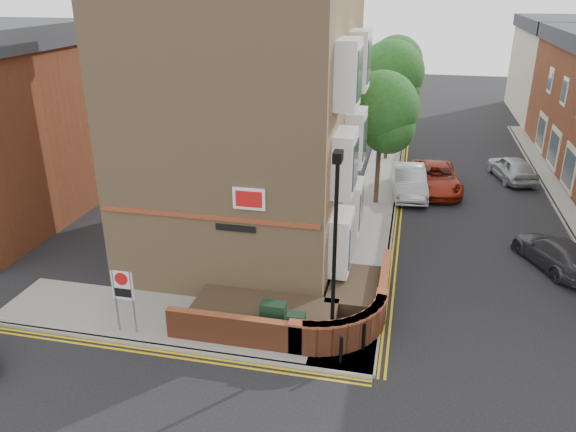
{
  "coord_description": "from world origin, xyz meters",
  "views": [
    {
      "loc": [
        3.49,
        -13.45,
        10.68
      ],
      "look_at": [
        -0.42,
        4.0,
        3.19
      ],
      "focal_mm": 35.0,
      "sensor_mm": 36.0,
      "label": 1
    }
  ],
  "objects_px": {
    "silver_car_near": "(409,181)",
    "zone_sign": "(123,290)",
    "lamppost": "(335,253)",
    "utility_cabinet_large": "(273,319)"
  },
  "relations": [
    {
      "from": "lamppost",
      "to": "utility_cabinet_large",
      "type": "relative_size",
      "value": 5.25
    },
    {
      "from": "utility_cabinet_large",
      "to": "silver_car_near",
      "type": "relative_size",
      "value": 0.25
    },
    {
      "from": "utility_cabinet_large",
      "to": "silver_car_near",
      "type": "xyz_separation_m",
      "value": [
        3.9,
        14.47,
        0.06
      ]
    },
    {
      "from": "lamppost",
      "to": "utility_cabinet_large",
      "type": "xyz_separation_m",
      "value": [
        -1.9,
        0.1,
        -2.62
      ]
    },
    {
      "from": "lamppost",
      "to": "zone_sign",
      "type": "relative_size",
      "value": 2.86
    },
    {
      "from": "lamppost",
      "to": "silver_car_near",
      "type": "height_order",
      "value": "lamppost"
    },
    {
      "from": "lamppost",
      "to": "silver_car_near",
      "type": "distance_m",
      "value": 14.93
    },
    {
      "from": "silver_car_near",
      "to": "zone_sign",
      "type": "bearing_deg",
      "value": -125.52
    },
    {
      "from": "lamppost",
      "to": "silver_car_near",
      "type": "xyz_separation_m",
      "value": [
        2.0,
        14.57,
        -2.56
      ]
    },
    {
      "from": "zone_sign",
      "to": "lamppost",
      "type": "bearing_deg",
      "value": 6.07
    }
  ]
}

